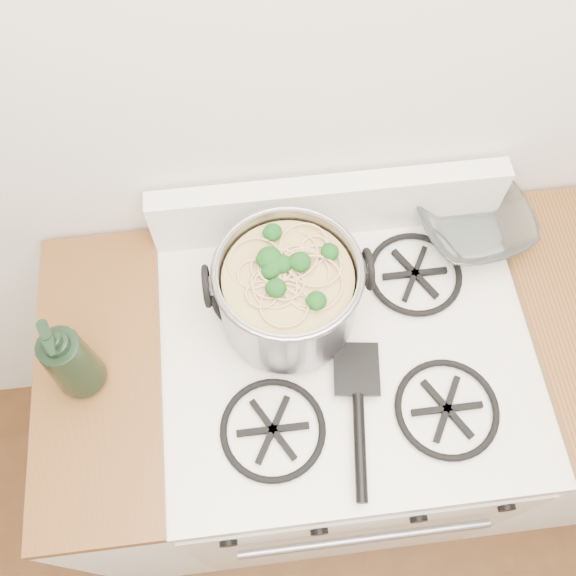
{
  "coord_description": "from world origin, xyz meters",
  "views": [
    {
      "loc": [
        -0.18,
        0.8,
        2.13
      ],
      "look_at": [
        -0.11,
        1.35,
        1.03
      ],
      "focal_mm": 40.0,
      "sensor_mm": 36.0,
      "label": 1
    }
  ],
  "objects_px": {
    "gas_range": "(333,414)",
    "bottle": "(67,357)",
    "glass_bowl": "(471,225)",
    "spatula": "(357,368)",
    "stock_pot": "(288,292)"
  },
  "relations": [
    {
      "from": "gas_range",
      "to": "bottle",
      "type": "height_order",
      "value": "bottle"
    },
    {
      "from": "glass_bowl",
      "to": "bottle",
      "type": "height_order",
      "value": "bottle"
    },
    {
      "from": "spatula",
      "to": "glass_bowl",
      "type": "bearing_deg",
      "value": 51.82
    },
    {
      "from": "glass_bowl",
      "to": "spatula",
      "type": "bearing_deg",
      "value": -135.68
    },
    {
      "from": "stock_pot",
      "to": "bottle",
      "type": "xyz_separation_m",
      "value": [
        -0.41,
        -0.1,
        0.03
      ]
    },
    {
      "from": "gas_range",
      "to": "stock_pot",
      "type": "xyz_separation_m",
      "value": [
        -0.11,
        0.09,
        0.58
      ]
    },
    {
      "from": "gas_range",
      "to": "glass_bowl",
      "type": "distance_m",
      "value": 0.64
    },
    {
      "from": "stock_pot",
      "to": "bottle",
      "type": "distance_m",
      "value": 0.42
    },
    {
      "from": "glass_bowl",
      "to": "gas_range",
      "type": "bearing_deg",
      "value": -141.54
    },
    {
      "from": "stock_pot",
      "to": "spatula",
      "type": "xyz_separation_m",
      "value": [
        0.12,
        -0.14,
        -0.08
      ]
    },
    {
      "from": "stock_pot",
      "to": "spatula",
      "type": "relative_size",
      "value": 1.01
    },
    {
      "from": "gas_range",
      "to": "spatula",
      "type": "height_order",
      "value": "spatula"
    },
    {
      "from": "gas_range",
      "to": "stock_pot",
      "type": "bearing_deg",
      "value": 140.99
    },
    {
      "from": "gas_range",
      "to": "bottle",
      "type": "xyz_separation_m",
      "value": [
        -0.53,
        -0.0,
        0.61
      ]
    },
    {
      "from": "glass_bowl",
      "to": "bottle",
      "type": "distance_m",
      "value": 0.88
    }
  ]
}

